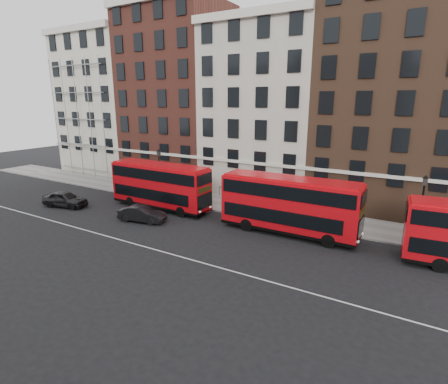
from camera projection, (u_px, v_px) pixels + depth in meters
The scene contains 12 objects.
ground at pixel (170, 240), 27.33m from camera, with size 120.00×120.00×0.00m, color black.
pavement at pixel (235, 205), 36.04m from camera, with size 80.00×5.00×0.15m, color gray.
kerb at pixel (222, 211), 33.96m from camera, with size 80.00×0.30×0.16m, color gray.
road_centre_line at pixel (153, 249), 25.67m from camera, with size 70.00×0.12×0.01m, color white.
building_terrace at pixel (264, 103), 39.70m from camera, with size 64.00×11.95×22.00m.
bus_b at pixel (160, 185), 34.68m from camera, with size 10.81×2.75×4.53m.
bus_c at pixel (289, 204), 28.02m from camera, with size 11.16×2.80×4.68m.
car_rear at pixel (65, 199), 35.60m from camera, with size 1.87×4.65×1.58m, color #232326.
car_front at pixel (142, 214), 31.30m from camera, with size 1.50×4.30×1.42m, color black.
lamp_post_left at pixel (159, 171), 38.23m from camera, with size 0.44×0.44×5.33m.
lamp_post_right at pixel (421, 207), 25.27m from camera, with size 0.44×0.44×5.33m.
iron_railings at pixel (245, 195), 37.72m from camera, with size 6.60×0.06×1.00m, color black, non-canonical shape.
Camera 1 is at (16.63, -19.71, 10.67)m, focal length 28.00 mm.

